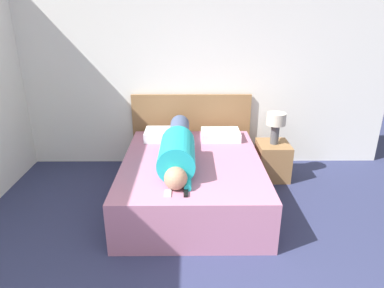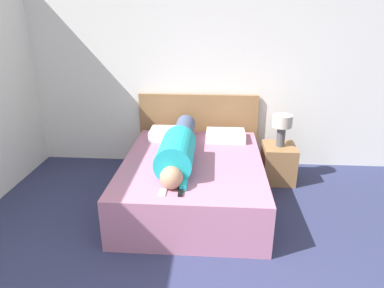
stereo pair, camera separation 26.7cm
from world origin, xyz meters
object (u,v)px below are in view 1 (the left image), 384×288
nightstand (272,160)px  table_lamp (276,123)px  cell_phone (168,193)px  bed (192,181)px  person_lying (178,148)px  pillow_second (220,135)px  tv_remote (186,192)px  pillow_near_headboard (165,135)px

nightstand → table_lamp: size_ratio=1.18×
cell_phone → bed: bearing=73.8°
person_lying → pillow_second: 0.92m
person_lying → cell_phone: size_ratio=13.46×
table_lamp → cell_phone: 1.96m
person_lying → cell_phone: 0.77m
bed → tv_remote: size_ratio=13.30×
nightstand → pillow_near_headboard: bearing=177.7°
person_lying → pillow_near_headboard: size_ratio=3.29×
person_lying → pillow_second: size_ratio=3.47×
tv_remote → pillow_near_headboard: bearing=101.0°
table_lamp → cell_phone: table_lamp is taller
person_lying → bed: bearing=14.1°
nightstand → person_lying: (-1.25, -0.67, 0.46)m
person_lying → pillow_near_headboard: 0.76m
person_lying → cell_phone: person_lying is taller
nightstand → cell_phone: cell_phone is taller
nightstand → pillow_second: pillow_second is taller
bed → tv_remote: bearing=-94.6°
bed → cell_phone: 0.87m
nightstand → pillow_second: bearing=175.4°
tv_remote → cell_phone: (-0.17, -0.01, -0.01)m
pillow_near_headboard → tv_remote: 1.50m
pillow_second → nightstand: bearing=-4.6°
pillow_near_headboard → cell_phone: size_ratio=4.09×
pillow_second → cell_phone: size_ratio=3.88×
bed → nightstand: (1.09, 0.63, -0.02)m
pillow_second → cell_phone: bearing=-112.6°
nightstand → pillow_second: (-0.71, 0.06, 0.35)m
person_lying → tv_remote: person_lying is taller
pillow_near_headboard → cell_phone: 1.48m
person_lying → cell_phone: bearing=-95.4°
nightstand → pillow_second: 0.79m
bed → cell_phone: size_ratio=15.35×
nightstand → pillow_second: size_ratio=0.97×
table_lamp → pillow_near_headboard: bearing=177.7°
bed → pillow_near_headboard: (-0.35, 0.69, 0.33)m
bed → table_lamp: 1.36m
pillow_near_headboard → pillow_second: (0.73, -0.00, -0.01)m
bed → table_lamp: table_lamp is taller
table_lamp → pillow_second: bearing=175.4°
pillow_near_headboard → tv_remote: pillow_near_headboard is taller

